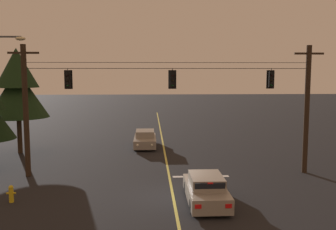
# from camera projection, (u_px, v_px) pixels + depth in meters

# --- Properties ---
(ground_plane) EXTENTS (180.00, 180.00, 0.00)m
(ground_plane) POSITION_uv_depth(u_px,v_px,m) (173.00, 197.00, 18.80)
(ground_plane) COLOR black
(lane_centre_stripe) EXTENTS (0.14, 60.00, 0.01)m
(lane_centre_stripe) POSITION_uv_depth(u_px,v_px,m) (165.00, 153.00, 28.98)
(lane_centre_stripe) COLOR #D1C64C
(lane_centre_stripe) RESTS_ON ground
(stop_bar_paint) EXTENTS (3.40, 0.36, 0.01)m
(stop_bar_paint) POSITION_uv_depth(u_px,v_px,m) (201.00, 176.00, 22.52)
(stop_bar_paint) COLOR silver
(stop_bar_paint) RESTS_ON ground
(signal_span_assembly) EXTENTS (18.80, 0.32, 7.87)m
(signal_span_assembly) POSITION_uv_depth(u_px,v_px,m) (169.00, 108.00, 22.57)
(signal_span_assembly) COLOR #2D2116
(signal_span_assembly) RESTS_ON ground
(traffic_light_leftmost) EXTENTS (0.48, 0.41, 1.22)m
(traffic_light_leftmost) POSITION_uv_depth(u_px,v_px,m) (68.00, 80.00, 22.06)
(traffic_light_leftmost) COLOR black
(traffic_light_left_inner) EXTENTS (0.48, 0.41, 1.22)m
(traffic_light_left_inner) POSITION_uv_depth(u_px,v_px,m) (172.00, 79.00, 22.36)
(traffic_light_left_inner) COLOR black
(traffic_light_centre) EXTENTS (0.48, 0.41, 1.22)m
(traffic_light_centre) POSITION_uv_depth(u_px,v_px,m) (271.00, 79.00, 22.66)
(traffic_light_centre) COLOR black
(car_waiting_near_lane) EXTENTS (1.80, 4.33, 1.39)m
(car_waiting_near_lane) POSITION_uv_depth(u_px,v_px,m) (206.00, 190.00, 17.88)
(car_waiting_near_lane) COLOR gray
(car_waiting_near_lane) RESTS_ON ground
(car_oncoming_lead) EXTENTS (1.80, 4.42, 1.39)m
(car_oncoming_lead) POSITION_uv_depth(u_px,v_px,m) (145.00, 139.00, 31.48)
(car_oncoming_lead) COLOR gray
(car_oncoming_lead) RESTS_ON ground
(tree_verge_near) EXTENTS (4.61, 4.61, 8.09)m
(tree_verge_near) POSITION_uv_depth(u_px,v_px,m) (17.00, 86.00, 28.55)
(tree_verge_near) COLOR #332316
(tree_verge_near) RESTS_ON ground
(fire_hydrant) EXTENTS (0.44, 0.22, 0.84)m
(fire_hydrant) POSITION_uv_depth(u_px,v_px,m) (11.00, 193.00, 17.99)
(fire_hydrant) COLOR gold
(fire_hydrant) RESTS_ON ground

